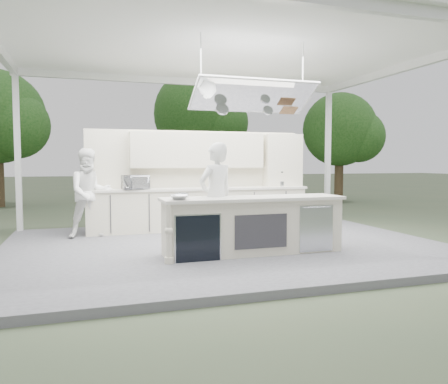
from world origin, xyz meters
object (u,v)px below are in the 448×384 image
object	(u,v)px
back_counter	(200,208)
head_chef	(216,198)
sous_chef	(90,193)
demo_island	(252,225)

from	to	relation	value
back_counter	head_chef	distance (m)	2.60
head_chef	sous_chef	bearing A→B (deg)	-69.71
demo_island	sous_chef	xyz separation A→B (m)	(-2.58, 2.46, 0.43)
sous_chef	back_counter	bearing A→B (deg)	-3.81
head_chef	sous_chef	xyz separation A→B (m)	(-2.03, 2.18, -0.03)
demo_island	head_chef	xyz separation A→B (m)	(-0.55, 0.28, 0.46)
head_chef	sous_chef	world-z (taller)	head_chef
demo_island	back_counter	distance (m)	2.82
demo_island	sous_chef	size ratio (longest dim) A/B	1.72
head_chef	sous_chef	size ratio (longest dim) A/B	1.03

